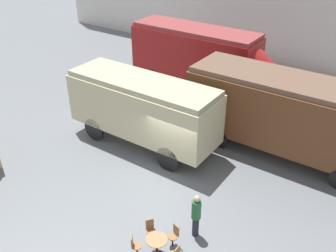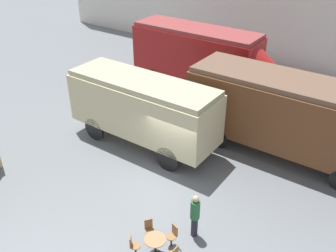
% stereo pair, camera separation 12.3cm
% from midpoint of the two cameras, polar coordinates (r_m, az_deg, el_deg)
% --- Properties ---
extents(ground_plane, '(80.00, 80.00, 0.00)m').
position_cam_midpoint_polar(ground_plane, '(16.86, 0.72, -6.99)').
color(ground_plane, slate).
extents(backdrop_wall, '(44.00, 0.15, 9.00)m').
position_cam_midpoint_polar(backdrop_wall, '(28.17, 19.71, 17.02)').
color(backdrop_wall, silver).
rests_on(backdrop_wall, ground_plane).
extents(streamlined_locomotive, '(9.88, 2.56, 3.93)m').
position_cam_midpoint_polar(streamlined_locomotive, '(23.62, 5.84, 10.58)').
color(streamlined_locomotive, maroon).
rests_on(streamlined_locomotive, ground_plane).
extents(passenger_coach_wooden, '(9.57, 2.88, 3.77)m').
position_cam_midpoint_polar(passenger_coach_wooden, '(17.85, 18.50, 1.93)').
color(passenger_coach_wooden, brown).
rests_on(passenger_coach_wooden, ground_plane).
extents(passenger_coach_vintage, '(7.47, 2.47, 3.42)m').
position_cam_midpoint_polar(passenger_coach_vintage, '(17.81, -3.64, 3.03)').
color(passenger_coach_vintage, beige).
rests_on(passenger_coach_vintage, ground_plane).
extents(cafe_table_near, '(0.74, 0.74, 0.74)m').
position_cam_midpoint_polar(cafe_table_near, '(13.08, -1.67, -17.42)').
color(cafe_table_near, black).
rests_on(cafe_table_near, ground_plane).
extents(cafe_chair_0, '(0.40, 0.40, 0.87)m').
position_cam_midpoint_polar(cafe_chair_0, '(13.60, -2.61, -15.33)').
color(cafe_chair_0, black).
rests_on(cafe_chair_0, ground_plane).
extents(cafe_chair_1, '(0.40, 0.40, 0.87)m').
position_cam_midpoint_polar(cafe_chair_1, '(13.15, -5.06, -17.51)').
color(cafe_chair_1, black).
rests_on(cafe_chair_1, ground_plane).
extents(cafe_chair_4, '(0.37, 0.39, 0.87)m').
position_cam_midpoint_polar(cafe_chair_4, '(13.41, 1.04, -16.16)').
color(cafe_chair_4, black).
rests_on(cafe_chair_4, ground_plane).
extents(visitor_person, '(0.34, 0.34, 1.81)m').
position_cam_midpoint_polar(visitor_person, '(13.43, 4.40, -13.25)').
color(visitor_person, '#262633').
rests_on(visitor_person, ground_plane).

